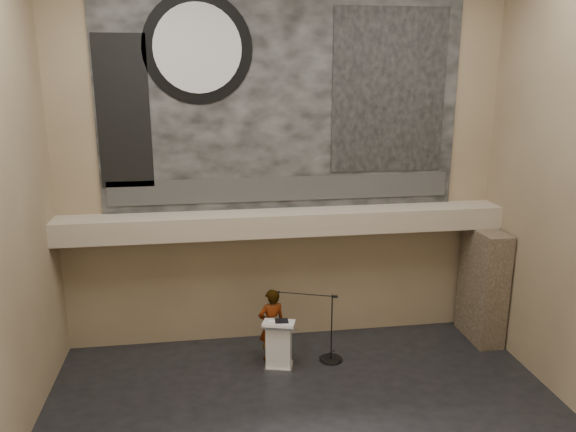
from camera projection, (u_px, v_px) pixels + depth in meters
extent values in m
cube|color=#816D52|center=(283.00, 162.00, 12.64)|extent=(10.00, 0.02, 8.50)
cube|color=#816D52|center=(408.00, 306.00, 5.00)|extent=(10.00, 0.02, 8.50)
cube|color=tan|center=(285.00, 222.00, 12.59)|extent=(10.00, 0.80, 0.50)
cylinder|color=#B2893D|center=(214.00, 238.00, 12.39)|extent=(0.04, 0.04, 0.06)
cylinder|color=#B2893D|center=(367.00, 231.00, 12.89)|extent=(0.04, 0.04, 0.06)
cube|color=black|center=(283.00, 97.00, 12.24)|extent=(8.00, 0.05, 5.00)
cube|color=#2D2D2D|center=(283.00, 189.00, 12.73)|extent=(7.76, 0.02, 0.55)
cylinder|color=black|center=(198.00, 48.00, 11.69)|extent=(2.30, 0.02, 2.30)
cylinder|color=silver|center=(198.00, 48.00, 11.67)|extent=(1.84, 0.02, 1.84)
cube|color=black|center=(389.00, 91.00, 12.53)|extent=(2.60, 0.02, 3.60)
cube|color=black|center=(123.00, 112.00, 11.79)|extent=(1.10, 0.02, 3.20)
cube|color=#45382A|center=(483.00, 285.00, 13.24)|extent=(0.60, 1.40, 2.70)
cube|color=silver|center=(279.00, 366.00, 12.16)|extent=(0.69, 0.59, 0.08)
cube|color=white|center=(279.00, 345.00, 12.03)|extent=(0.60, 0.49, 0.96)
cube|color=white|center=(279.00, 323.00, 11.88)|extent=(0.77, 0.63, 0.12)
cube|color=black|center=(282.00, 321.00, 11.87)|extent=(0.29, 0.23, 0.04)
cube|color=white|center=(275.00, 323.00, 11.81)|extent=(0.27, 0.34, 0.00)
imported|color=silver|center=(272.00, 325.00, 12.33)|extent=(0.68, 0.53, 1.67)
cylinder|color=black|center=(331.00, 359.00, 12.51)|extent=(0.52, 0.52, 0.02)
cylinder|color=black|center=(332.00, 328.00, 12.32)|extent=(0.03, 0.03, 1.56)
cylinder|color=black|center=(304.00, 294.00, 12.25)|extent=(1.29, 0.49, 0.02)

